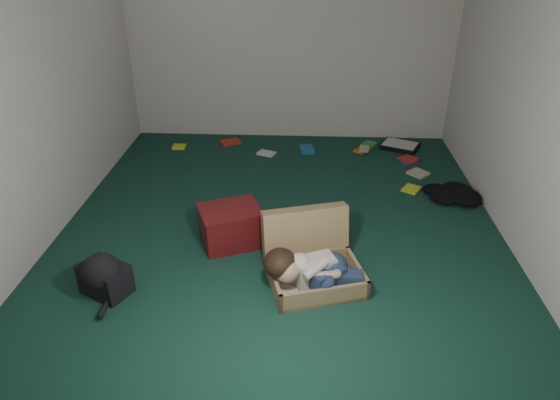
{
  "coord_description": "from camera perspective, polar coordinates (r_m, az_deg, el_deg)",
  "views": [
    {
      "loc": [
        0.2,
        -3.95,
        2.45
      ],
      "look_at": [
        0.0,
        -0.15,
        0.35
      ],
      "focal_mm": 32.0,
      "sensor_mm": 36.0,
      "label": 1
    }
  ],
  "objects": [
    {
      "name": "maroon_bin",
      "position": [
        4.33,
        -5.66,
        -2.98
      ],
      "size": [
        0.62,
        0.56,
        0.35
      ],
      "rotation": [
        0.0,
        0.0,
        0.39
      ],
      "color": "#5E1315",
      "rests_on": "floor"
    },
    {
      "name": "book_scatter",
      "position": [
        6.09,
        6.04,
        5.12
      ],
      "size": [
        3.04,
        1.42,
        0.02
      ],
      "color": "yellow",
      "rests_on": "floor"
    },
    {
      "name": "clothing_pile",
      "position": [
        5.37,
        18.87,
        0.89
      ],
      "size": [
        0.51,
        0.47,
        0.13
      ],
      "primitive_type": null,
      "rotation": [
        0.0,
        0.0,
        0.43
      ],
      "color": "black",
      "rests_on": "floor"
    },
    {
      "name": "wall_right",
      "position": [
        4.49,
        27.06,
        10.96
      ],
      "size": [
        0.0,
        4.5,
        4.5
      ],
      "primitive_type": "plane",
      "rotation": [
        1.57,
        0.0,
        -1.57
      ],
      "color": "silver",
      "rests_on": "ground"
    },
    {
      "name": "paper_tray",
      "position": [
        6.44,
        13.53,
        6.04
      ],
      "size": [
        0.54,
        0.48,
        0.06
      ],
      "rotation": [
        0.0,
        0.0,
        -0.43
      ],
      "color": "black",
      "rests_on": "floor"
    },
    {
      "name": "floor",
      "position": [
        4.65,
        0.1,
        -2.88
      ],
      "size": [
        4.5,
        4.5,
        0.0
      ],
      "primitive_type": "plane",
      "color": "#153C31",
      "rests_on": "ground"
    },
    {
      "name": "wall_front",
      "position": [
        2.06,
        -3.02,
        -5.14
      ],
      "size": [
        4.5,
        0.0,
        4.5
      ],
      "primitive_type": "plane",
      "rotation": [
        -1.57,
        0.0,
        0.0
      ],
      "color": "silver",
      "rests_on": "ground"
    },
    {
      "name": "wall_left",
      "position": [
        4.66,
        -25.85,
        11.81
      ],
      "size": [
        0.0,
        4.5,
        4.5
      ],
      "primitive_type": "plane",
      "rotation": [
        1.57,
        0.0,
        1.57
      ],
      "color": "silver",
      "rests_on": "ground"
    },
    {
      "name": "backpack",
      "position": [
        4.01,
        -19.35,
        -8.39
      ],
      "size": [
        0.55,
        0.52,
        0.26
      ],
      "primitive_type": null,
      "rotation": [
        0.0,
        0.0,
        -0.49
      ],
      "color": "black",
      "rests_on": "floor"
    },
    {
      "name": "wall_back",
      "position": [
        6.31,
        1.18,
        18.42
      ],
      "size": [
        4.5,
        0.0,
        4.5
      ],
      "primitive_type": "plane",
      "rotation": [
        1.57,
        0.0,
        0.0
      ],
      "color": "silver",
      "rests_on": "ground"
    },
    {
      "name": "person",
      "position": [
        3.77,
        3.66,
        -7.91
      ],
      "size": [
        0.77,
        0.39,
        0.32
      ],
      "rotation": [
        0.0,
        0.0,
        0.28
      ],
      "color": "silver",
      "rests_on": "suitcase"
    },
    {
      "name": "suitcase",
      "position": [
        3.94,
        3.6,
        -6.83
      ],
      "size": [
        0.85,
        0.84,
        0.51
      ],
      "rotation": [
        0.0,
        0.0,
        0.28
      ],
      "color": "#9D8056",
      "rests_on": "floor"
    }
  ]
}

